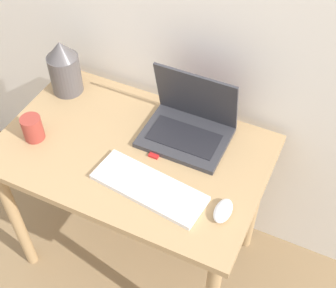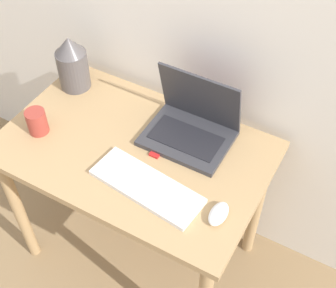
% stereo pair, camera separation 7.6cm
% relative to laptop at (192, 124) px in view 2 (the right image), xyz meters
% --- Properties ---
extents(desk, '(1.00, 0.64, 0.74)m').
position_rel_laptop_xyz_m(desk, '(-0.16, -0.17, -0.17)').
color(desk, tan).
rests_on(desk, ground_plane).
extents(laptop, '(0.32, 0.25, 0.26)m').
position_rel_laptop_xyz_m(laptop, '(0.00, 0.00, 0.00)').
color(laptop, '#333338').
rests_on(laptop, desk).
extents(keyboard, '(0.42, 0.19, 0.02)m').
position_rel_laptop_xyz_m(keyboard, '(-0.02, -0.30, -0.05)').
color(keyboard, white).
rests_on(keyboard, desk).
extents(mouse, '(0.06, 0.10, 0.03)m').
position_rel_laptop_xyz_m(mouse, '(0.25, -0.29, -0.04)').
color(mouse, white).
rests_on(mouse, desk).
extents(vase, '(0.13, 0.13, 0.24)m').
position_rel_laptop_xyz_m(vase, '(-0.56, 0.02, 0.06)').
color(vase, '#514C4C').
rests_on(vase, desk).
extents(mp3_player, '(0.04, 0.06, 0.01)m').
position_rel_laptop_xyz_m(mp3_player, '(-0.07, -0.14, -0.05)').
color(mp3_player, red).
rests_on(mp3_player, desk).
extents(mug, '(0.08, 0.08, 0.10)m').
position_rel_laptop_xyz_m(mug, '(-0.52, -0.27, -0.01)').
color(mug, '#9E382D').
rests_on(mug, desk).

